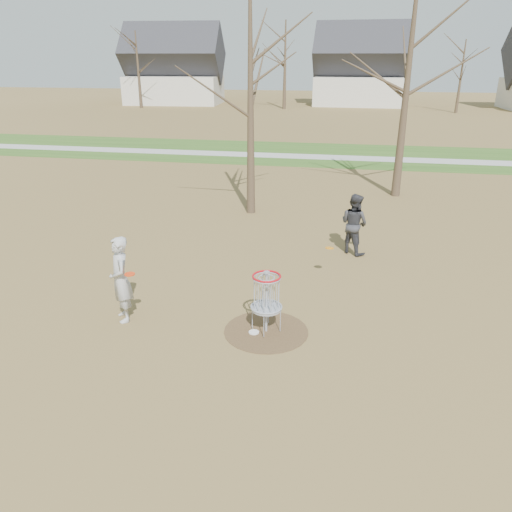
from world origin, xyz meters
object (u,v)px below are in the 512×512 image
(disc_golf_basket, at_px, (266,293))
(player_standing, at_px, (121,280))
(player_throwing, at_px, (354,224))
(disc_grounded, at_px, (254,332))

(disc_golf_basket, bearing_deg, player_standing, -179.27)
(player_throwing, bearing_deg, player_standing, 82.81)
(player_standing, height_order, player_throwing, player_standing)
(player_throwing, distance_m, disc_golf_basket, 5.30)
(player_throwing, distance_m, disc_grounded, 5.57)
(player_throwing, relative_size, disc_golf_basket, 1.33)
(player_standing, bearing_deg, player_throwing, 102.26)
(player_standing, relative_size, disc_grounded, 8.74)
(player_throwing, height_order, disc_golf_basket, player_throwing)
(disc_grounded, bearing_deg, disc_golf_basket, 25.84)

